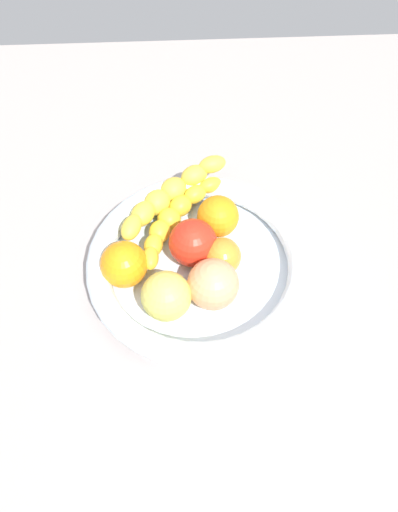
{
  "coord_description": "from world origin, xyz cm",
  "views": [
    {
      "loc": [
        -39.55,
        1.97,
        64.47
      ],
      "look_at": [
        0.0,
        0.0,
        7.63
      ],
      "focal_mm": 35.03,
      "sensor_mm": 36.0,
      "label": 1
    }
  ],
  "objects_px": {
    "banana_draped_right": "(173,219)",
    "orange_mid_left": "(222,254)",
    "orange_mid_right": "(124,264)",
    "peach_blush": "(213,284)",
    "fruit_bowl": "(199,264)",
    "banana_draped_left": "(168,195)",
    "tomato_red": "(193,243)",
    "orange_front": "(218,216)",
    "apple_yellow": "(166,296)"
  },
  "relations": [
    {
      "from": "banana_draped_right",
      "to": "apple_yellow",
      "type": "height_order",
      "value": "apple_yellow"
    },
    {
      "from": "orange_front",
      "to": "tomato_red",
      "type": "relative_size",
      "value": 0.9
    },
    {
      "from": "peach_blush",
      "to": "fruit_bowl",
      "type": "bearing_deg",
      "value": 17.98
    },
    {
      "from": "orange_mid_right",
      "to": "tomato_red",
      "type": "xyz_separation_m",
      "value": [
        0.03,
        -0.1,
        0.0
      ]
    },
    {
      "from": "banana_draped_right",
      "to": "apple_yellow",
      "type": "xyz_separation_m",
      "value": [
        -0.14,
        0.01,
        0.01
      ]
    },
    {
      "from": "banana_draped_right",
      "to": "orange_mid_left",
      "type": "height_order",
      "value": "orange_mid_left"
    },
    {
      "from": "apple_yellow",
      "to": "tomato_red",
      "type": "relative_size",
      "value": 0.98
    },
    {
      "from": "orange_front",
      "to": "tomato_red",
      "type": "bearing_deg",
      "value": 141.4
    },
    {
      "from": "orange_mid_right",
      "to": "peach_blush",
      "type": "height_order",
      "value": "peach_blush"
    },
    {
      "from": "tomato_red",
      "to": "fruit_bowl",
      "type": "bearing_deg",
      "value": -159.25
    },
    {
      "from": "fruit_bowl",
      "to": "orange_mid_right",
      "type": "height_order",
      "value": "orange_mid_right"
    },
    {
      "from": "banana_draped_right",
      "to": "orange_front",
      "type": "xyz_separation_m",
      "value": [
        -0.0,
        -0.07,
        0.01
      ]
    },
    {
      "from": "banana_draped_right",
      "to": "orange_mid_right",
      "type": "bearing_deg",
      "value": 140.49
    },
    {
      "from": "fruit_bowl",
      "to": "banana_draped_right",
      "type": "height_order",
      "value": "banana_draped_right"
    },
    {
      "from": "banana_draped_left",
      "to": "peach_blush",
      "type": "bearing_deg",
      "value": -160.59
    },
    {
      "from": "orange_mid_left",
      "to": "orange_mid_right",
      "type": "relative_size",
      "value": 0.82
    },
    {
      "from": "orange_front",
      "to": "orange_mid_left",
      "type": "bearing_deg",
      "value": -179.0
    },
    {
      "from": "banana_draped_left",
      "to": "orange_mid_left",
      "type": "height_order",
      "value": "banana_draped_left"
    },
    {
      "from": "fruit_bowl",
      "to": "apple_yellow",
      "type": "height_order",
      "value": "apple_yellow"
    },
    {
      "from": "banana_draped_left",
      "to": "apple_yellow",
      "type": "xyz_separation_m",
      "value": [
        -0.18,
        0.0,
        0.0
      ]
    },
    {
      "from": "fruit_bowl",
      "to": "orange_mid_left",
      "type": "xyz_separation_m",
      "value": [
        0.0,
        -0.03,
        0.02
      ]
    },
    {
      "from": "tomato_red",
      "to": "peach_blush",
      "type": "bearing_deg",
      "value": -161.22
    },
    {
      "from": "orange_front",
      "to": "orange_mid_right",
      "type": "relative_size",
      "value": 0.95
    },
    {
      "from": "orange_mid_left",
      "to": "tomato_red",
      "type": "relative_size",
      "value": 0.78
    },
    {
      "from": "banana_draped_right",
      "to": "orange_front",
      "type": "height_order",
      "value": "orange_front"
    },
    {
      "from": "banana_draped_right",
      "to": "peach_blush",
      "type": "relative_size",
      "value": 2.48
    },
    {
      "from": "peach_blush",
      "to": "tomato_red",
      "type": "bearing_deg",
      "value": 18.78
    },
    {
      "from": "fruit_bowl",
      "to": "banana_draped_right",
      "type": "bearing_deg",
      "value": 25.41
    },
    {
      "from": "apple_yellow",
      "to": "orange_mid_left",
      "type": "bearing_deg",
      "value": -48.78
    },
    {
      "from": "banana_draped_right",
      "to": "apple_yellow",
      "type": "relative_size",
      "value": 2.58
    },
    {
      "from": "orange_front",
      "to": "apple_yellow",
      "type": "distance_m",
      "value": 0.15
    },
    {
      "from": "orange_mid_left",
      "to": "peach_blush",
      "type": "distance_m",
      "value": 0.06
    },
    {
      "from": "peach_blush",
      "to": "tomato_red",
      "type": "height_order",
      "value": "peach_blush"
    },
    {
      "from": "fruit_bowl",
      "to": "peach_blush",
      "type": "bearing_deg",
      "value": -162.02
    },
    {
      "from": "banana_draped_left",
      "to": "orange_mid_left",
      "type": "distance_m",
      "value": 0.13
    },
    {
      "from": "banana_draped_right",
      "to": "orange_mid_right",
      "type": "height_order",
      "value": "orange_mid_right"
    },
    {
      "from": "orange_mid_right",
      "to": "orange_mid_left",
      "type": "bearing_deg",
      "value": -83.61
    },
    {
      "from": "orange_front",
      "to": "orange_mid_right",
      "type": "distance_m",
      "value": 0.16
    },
    {
      "from": "banana_draped_right",
      "to": "apple_yellow",
      "type": "distance_m",
      "value": 0.14
    },
    {
      "from": "banana_draped_right",
      "to": "orange_mid_left",
      "type": "bearing_deg",
      "value": -135.5
    },
    {
      "from": "orange_front",
      "to": "peach_blush",
      "type": "distance_m",
      "value": 0.12
    },
    {
      "from": "fruit_bowl",
      "to": "tomato_red",
      "type": "xyz_separation_m",
      "value": [
        0.02,
        0.01,
        0.03
      ]
    },
    {
      "from": "orange_front",
      "to": "banana_draped_left",
      "type": "bearing_deg",
      "value": 58.57
    },
    {
      "from": "banana_draped_left",
      "to": "peach_blush",
      "type": "relative_size",
      "value": 2.39
    },
    {
      "from": "fruit_bowl",
      "to": "banana_draped_left",
      "type": "distance_m",
      "value": 0.12
    },
    {
      "from": "orange_mid_right",
      "to": "peach_blush",
      "type": "bearing_deg",
      "value": -108.22
    },
    {
      "from": "fruit_bowl",
      "to": "tomato_red",
      "type": "distance_m",
      "value": 0.03
    },
    {
      "from": "orange_front",
      "to": "fruit_bowl",
      "type": "bearing_deg",
      "value": 155.5
    },
    {
      "from": "orange_front",
      "to": "tomato_red",
      "type": "xyz_separation_m",
      "value": [
        -0.05,
        0.04,
        0.0
      ]
    },
    {
      "from": "orange_mid_left",
      "to": "banana_draped_right",
      "type": "bearing_deg",
      "value": 44.5
    }
  ]
}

